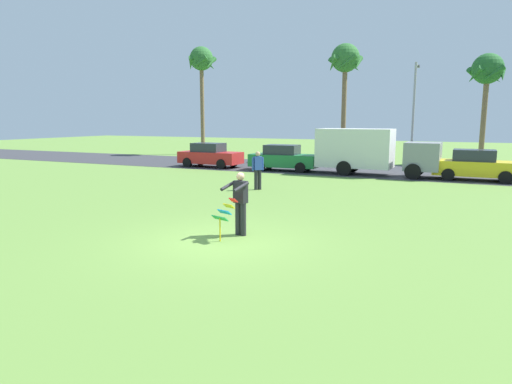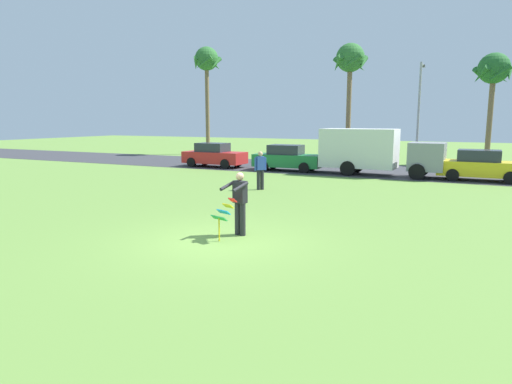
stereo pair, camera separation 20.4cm
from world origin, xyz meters
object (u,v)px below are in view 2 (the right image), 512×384
kite_held (224,213)px  person_walker_near (260,169)px  palm_tree_right_near (350,63)px  palm_tree_left_near (207,64)px  parked_car_green (287,158)px  parked_car_red (214,155)px  streetlight_pole (419,107)px  person_kite_flyer (240,201)px  palm_tree_centre_far (494,73)px  parked_car_yellow (481,166)px  parked_truck_grey_van (373,150)px

kite_held → person_walker_near: (-2.78, 8.17, 0.21)m
palm_tree_right_near → palm_tree_left_near: bearing=173.3°
parked_car_green → palm_tree_left_near: 16.91m
parked_car_red → streetlight_pole: streetlight_pole is taller
person_kite_flyer → parked_car_red: person_kite_flyer is taller
parked_car_red → palm_tree_centre_far: 20.06m
parked_car_red → parked_car_yellow: size_ratio=1.00×
person_walker_near → palm_tree_centre_far: bearing=61.6°
palm_tree_right_near → kite_held: bearing=-83.3°
parked_car_yellow → palm_tree_right_near: palm_tree_right_near is taller
person_walker_near → person_kite_flyer: bearing=-68.8°
parked_truck_grey_van → person_walker_near: 8.38m
parked_car_green → palm_tree_left_near: (-11.75, 9.71, 7.31)m
palm_tree_centre_far → person_walker_near: (-9.52, -17.57, -5.39)m
palm_tree_centre_far → person_walker_near: palm_tree_centre_far is taller
parked_car_green → parked_car_yellow: same height
parked_truck_grey_van → parked_car_green: bearing=-180.0°
person_kite_flyer → parked_truck_grey_van: parked_truck_grey_van is taller
parked_car_yellow → palm_tree_right_near: 13.78m
parked_car_red → parked_car_green: same height
parked_truck_grey_van → palm_tree_left_near: bearing=150.2°
parked_car_yellow → palm_tree_right_near: (-9.03, 8.12, 6.51)m
kite_held → parked_car_green: 16.40m
kite_held → palm_tree_left_near: palm_tree_left_near is taller
palm_tree_left_near → parked_truck_grey_van: bearing=-29.8°
person_walker_near → palm_tree_right_near: bearing=90.1°
person_kite_flyer → palm_tree_left_near: size_ratio=0.18×
parked_truck_grey_van → person_walker_near: (-3.50, -7.60, -0.48)m
person_kite_flyer → palm_tree_right_near: bearing=97.2°
person_kite_flyer → palm_tree_right_near: 24.30m
person_kite_flyer → palm_tree_right_near: (-2.96, 23.28, 6.33)m
person_walker_near → parked_car_red: bearing=132.6°
palm_tree_centre_far → parked_car_yellow: bearing=-93.0°
person_kite_flyer → kite_held: 0.68m
parked_car_green → parked_truck_grey_van: size_ratio=0.63×
parked_car_yellow → person_walker_near: (-9.00, -7.60, 0.16)m
parked_car_red → kite_held: bearing=-58.2°
kite_held → parked_car_yellow: size_ratio=0.26×
parked_truck_grey_van → palm_tree_left_near: palm_tree_left_near is taller
person_kite_flyer → parked_car_yellow: size_ratio=0.41×
kite_held → person_walker_near: person_walker_near is taller
parked_car_red → streetlight_pole: size_ratio=0.60×
palm_tree_right_near → person_walker_near: size_ratio=5.04×
parked_truck_grey_van → parked_car_yellow: 5.53m
palm_tree_left_near → palm_tree_right_near: palm_tree_left_near is taller
parked_car_yellow → palm_tree_centre_far: (0.52, 9.97, 5.55)m
parked_car_red → parked_truck_grey_van: size_ratio=0.63×
kite_held → palm_tree_centre_far: bearing=75.3°
person_kite_flyer → parked_car_red: 18.11m
kite_held → person_walker_near: 8.64m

